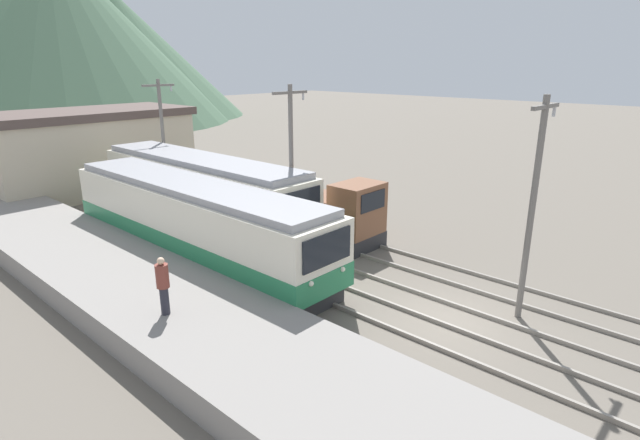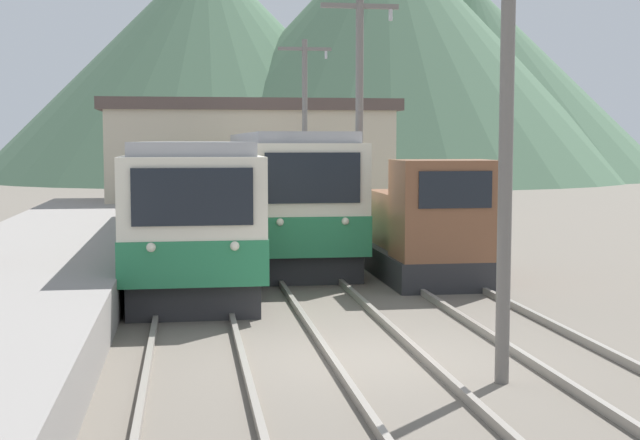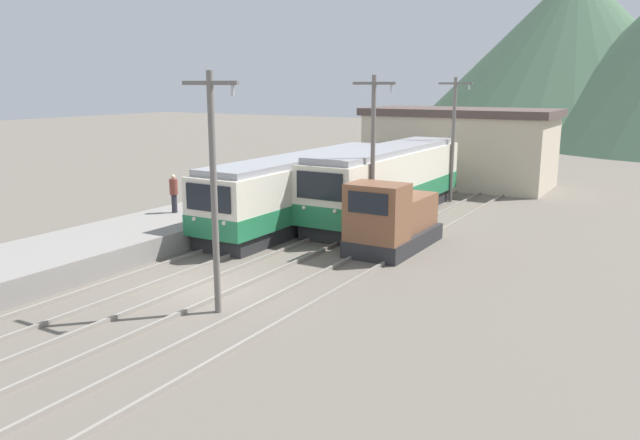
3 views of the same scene
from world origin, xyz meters
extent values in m
plane|color=#665E54|center=(0.00, 0.00, 0.00)|extent=(200.00, 200.00, 0.00)
cube|color=gray|center=(-3.32, 0.00, 0.07)|extent=(0.10, 60.00, 0.14)
cube|color=gray|center=(-1.88, 0.00, 0.07)|extent=(0.10, 60.00, 0.14)
cube|color=gray|center=(-0.52, 0.00, 0.07)|extent=(0.10, 60.00, 0.14)
cube|color=gray|center=(0.92, 0.00, 0.07)|extent=(0.10, 60.00, 0.14)
cube|color=gray|center=(2.48, 0.00, 0.07)|extent=(0.10, 60.00, 0.14)
cube|color=gray|center=(3.92, 0.00, 0.07)|extent=(0.10, 60.00, 0.14)
cube|color=#28282B|center=(-2.60, 10.50, 0.35)|extent=(2.58, 14.28, 0.70)
cube|color=silver|center=(-2.60, 10.50, 1.92)|extent=(2.80, 14.88, 2.43)
cube|color=#267A4C|center=(-2.60, 10.50, 1.14)|extent=(2.84, 14.92, 0.88)
cube|color=black|center=(-2.60, 3.03, 2.40)|extent=(2.24, 0.06, 1.07)
sphere|color=silver|center=(-3.37, 3.02, 1.48)|extent=(0.18, 0.18, 0.18)
sphere|color=silver|center=(-1.83, 3.02, 1.48)|extent=(0.18, 0.18, 0.18)
cube|color=#939399|center=(-2.60, 10.50, 3.27)|extent=(2.46, 14.28, 0.28)
cube|color=#28282B|center=(0.20, 13.89, 0.35)|extent=(2.58, 13.30, 0.70)
cube|color=silver|center=(0.20, 13.89, 2.04)|extent=(2.80, 13.86, 2.68)
cube|color=#267A4C|center=(0.20, 13.89, 1.18)|extent=(2.84, 13.90, 0.97)
cube|color=black|center=(0.20, 6.93, 2.58)|extent=(2.24, 0.06, 1.18)
sphere|color=silver|center=(-0.57, 6.92, 1.56)|extent=(0.18, 0.18, 0.18)
sphere|color=silver|center=(0.97, 6.92, 1.56)|extent=(0.18, 0.18, 0.18)
cube|color=#939399|center=(0.20, 13.89, 3.52)|extent=(2.46, 13.30, 0.28)
cube|color=#28282B|center=(3.20, 8.14, 0.35)|extent=(2.40, 5.22, 0.70)
cube|color=brown|center=(3.20, 6.37, 1.85)|extent=(2.28, 1.67, 2.30)
cube|color=black|center=(3.20, 5.51, 2.36)|extent=(1.68, 0.04, 0.83)
cube|color=brown|center=(3.20, 8.97, 1.40)|extent=(1.92, 3.45, 1.40)
cylinder|color=black|center=(3.20, 8.97, 2.35)|extent=(0.16, 0.16, 0.50)
cylinder|color=slate|center=(1.70, -1.65, 3.60)|extent=(0.20, 0.20, 7.20)
cylinder|color=slate|center=(1.70, 8.99, 3.60)|extent=(0.20, 0.20, 7.20)
cube|color=slate|center=(1.70, 8.99, 6.85)|extent=(2.00, 0.12, 0.12)
cylinder|color=#B2B2B7|center=(2.50, 8.99, 6.65)|extent=(0.10, 0.10, 0.30)
cylinder|color=slate|center=(1.70, 19.62, 3.60)|extent=(0.20, 0.20, 7.20)
cube|color=slate|center=(1.70, 19.62, 6.85)|extent=(2.00, 0.12, 0.12)
cylinder|color=#B2B2B7|center=(2.50, 19.62, 6.65)|extent=(0.10, 0.10, 0.30)
cube|color=beige|center=(0.02, 26.00, 2.35)|extent=(12.00, 6.00, 4.71)
cube|color=#51423D|center=(0.02, 26.00, 4.96)|extent=(12.60, 6.30, 0.50)
cone|color=#47664C|center=(24.69, 70.08, 9.24)|extent=(37.28, 37.28, 18.48)
cone|color=#47664C|center=(15.57, 67.38, 11.71)|extent=(43.87, 43.87, 23.42)
cone|color=#47664C|center=(-0.62, 71.67, 10.68)|extent=(42.29, 42.29, 21.35)
camera|label=1|loc=(-13.72, -6.76, 8.07)|focal=28.00mm
camera|label=2|loc=(-2.71, -13.55, 3.43)|focal=50.00mm
camera|label=3|loc=(13.56, -15.56, 6.82)|focal=35.00mm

